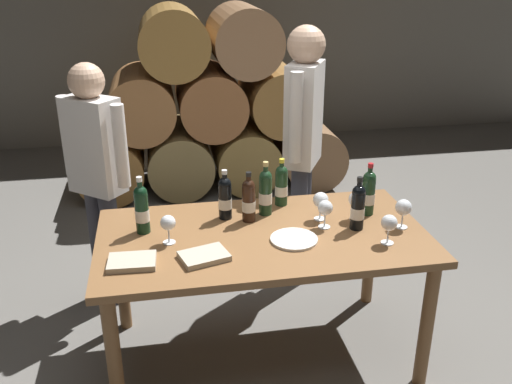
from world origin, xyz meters
The scene contains 22 objects.
ground_plane centered at (0.00, 0.00, 0.00)m, with size 14.00×14.00×0.00m, color #66635E.
cellar_back_wall centered at (0.00, 4.20, 1.40)m, with size 10.00×0.24×2.80m, color slate.
barrel_stack centered at (0.00, 2.60, 0.72)m, with size 2.49×0.90×1.69m.
dining_table centered at (0.00, 0.00, 0.67)m, with size 1.70×0.90×0.76m.
wine_bottle_0 centered at (-0.17, 0.22, 0.88)m, with size 0.07×0.07×0.28m.
wine_bottle_1 centered at (0.50, -0.03, 0.89)m, with size 0.07×0.07×0.29m.
wine_bottle_2 centered at (-0.05, 0.17, 0.88)m, with size 0.07×0.07×0.28m.
wine_bottle_3 centered at (0.06, 0.23, 0.89)m, with size 0.07×0.07×0.31m.
wine_bottle_4 centered at (-0.61, 0.13, 0.89)m, with size 0.07×0.07×0.31m.
wine_bottle_5 centered at (0.17, 0.34, 0.88)m, with size 0.07×0.07×0.28m.
wine_bottle_6 centered at (0.62, 0.13, 0.89)m, with size 0.07×0.07×0.30m.
wine_glass_0 centered at (0.34, 0.11, 0.87)m, with size 0.08×0.08×0.16m.
wine_glass_1 centered at (0.59, -0.22, 0.87)m, with size 0.08×0.08×0.15m.
wine_glass_2 centered at (-0.48, -0.02, 0.87)m, with size 0.08×0.08×0.15m.
wine_glass_3 centered at (0.33, 0.01, 0.87)m, with size 0.08×0.08×0.15m.
wine_glass_4 centered at (0.73, -0.06, 0.87)m, with size 0.09×0.09×0.16m.
wine_glass_5 centered at (0.53, 0.08, 0.88)m, with size 0.09×0.09×0.16m.
tasting_notebook centered at (-0.32, -0.21, 0.77)m, with size 0.22×0.16×0.03m, color #B2A893.
leather_ledger centered at (-0.66, -0.20, 0.77)m, with size 0.22×0.16×0.03m, color #B2A893.
serving_plate centered at (0.14, -0.10, 0.77)m, with size 0.24×0.24×0.01m, color white.
sommelier_presenting centered at (0.40, 0.75, 1.04)m, with size 0.31×0.45×1.72m.
taster_seated_left centered at (-0.88, 0.72, 0.92)m, with size 0.40×0.34×1.54m.
Camera 1 is at (-0.50, -2.53, 2.09)m, focal length 39.16 mm.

